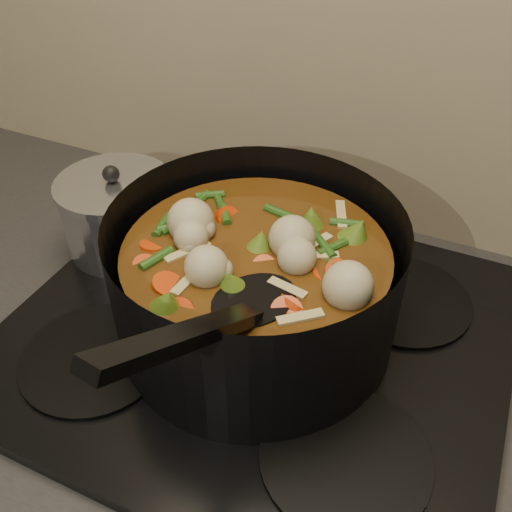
% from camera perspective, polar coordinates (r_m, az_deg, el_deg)
% --- Properties ---
extents(counter, '(2.64, 0.64, 0.91)m').
position_cam_1_polar(counter, '(1.13, 0.10, -23.91)').
color(counter, brown).
rests_on(counter, ground).
extents(stovetop, '(0.62, 0.54, 0.03)m').
position_cam_1_polar(stovetop, '(0.75, 0.13, -7.72)').
color(stovetop, black).
rests_on(stovetop, counter).
extents(stockpot, '(0.44, 0.52, 0.25)m').
position_cam_1_polar(stockpot, '(0.69, 0.01, -2.70)').
color(stockpot, black).
rests_on(stockpot, stovetop).
extents(saucepan, '(0.17, 0.17, 0.14)m').
position_cam_1_polar(saucepan, '(0.86, -13.60, 4.14)').
color(saucepan, silver).
rests_on(saucepan, stovetop).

